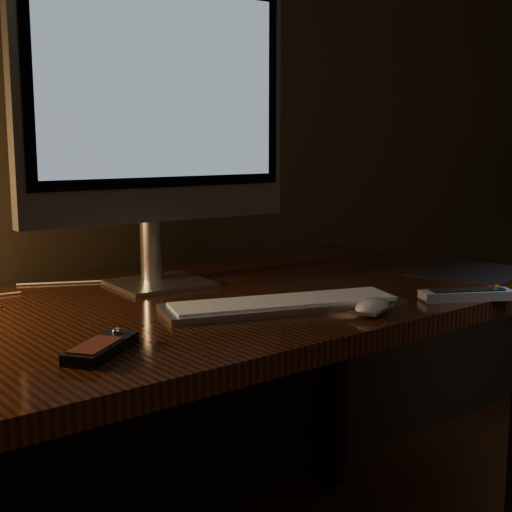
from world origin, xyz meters
TOP-DOWN VIEW (x-y plane):
  - desk at (0.00, 1.93)m, footprint 1.60×0.75m
  - monitor at (0.05, 2.03)m, footprint 0.63×0.20m
  - keyboard at (0.12, 1.69)m, footprint 0.49×0.28m
  - mousepad at (0.73, 1.69)m, footprint 0.32×0.28m
  - mouse at (0.23, 1.56)m, footprint 0.12×0.09m
  - media_remote at (-0.28, 1.64)m, footprint 0.15×0.13m
  - tv_remote at (0.46, 1.52)m, footprint 0.19×0.14m
  - cable at (-0.22, 2.15)m, footprint 0.48×0.16m

SIDE VIEW (x-z plane):
  - desk at x=0.00m, z-range 0.25..1.00m
  - mousepad at x=0.73m, z-range 0.75..0.75m
  - cable at x=-0.22m, z-range 0.75..0.75m
  - keyboard at x=0.12m, z-range 0.75..0.77m
  - mouse at x=0.23m, z-range 0.75..0.77m
  - media_remote at x=-0.28m, z-range 0.75..0.77m
  - tv_remote at x=0.46m, z-range 0.75..0.77m
  - monitor at x=0.05m, z-range 0.81..1.47m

